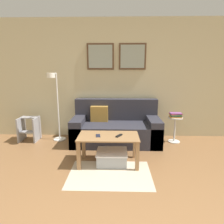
{
  "coord_description": "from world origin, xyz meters",
  "views": [
    {
      "loc": [
        -0.03,
        -1.06,
        1.49
      ],
      "look_at": [
        -0.11,
        1.93,
        0.85
      ],
      "focal_mm": 32.0,
      "sensor_mm": 36.0,
      "label": 1
    }
  ],
  "objects_px": {
    "floor_lamp": "(55,103)",
    "remote_control": "(119,136)",
    "storage_bin": "(112,157)",
    "side_table": "(175,127)",
    "couch": "(116,128)",
    "cell_phone": "(98,136)",
    "book_stack": "(176,115)",
    "step_stool": "(29,128)",
    "coffee_table": "(108,141)"
  },
  "relations": [
    {
      "from": "floor_lamp",
      "to": "remote_control",
      "type": "xyz_separation_m",
      "value": [
        1.27,
        -0.96,
        -0.36
      ]
    },
    {
      "from": "storage_bin",
      "to": "side_table",
      "type": "distance_m",
      "value": 1.65
    },
    {
      "from": "floor_lamp",
      "to": "couch",
      "type": "bearing_deg",
      "value": 2.43
    },
    {
      "from": "cell_phone",
      "to": "couch",
      "type": "bearing_deg",
      "value": 67.12
    },
    {
      "from": "floor_lamp",
      "to": "book_stack",
      "type": "distance_m",
      "value": 2.46
    },
    {
      "from": "book_stack",
      "to": "remote_control",
      "type": "relative_size",
      "value": 1.69
    },
    {
      "from": "couch",
      "to": "step_stool",
      "type": "height_order",
      "value": "couch"
    },
    {
      "from": "coffee_table",
      "to": "remote_control",
      "type": "distance_m",
      "value": 0.19
    },
    {
      "from": "book_stack",
      "to": "cell_phone",
      "type": "bearing_deg",
      "value": -145.62
    },
    {
      "from": "remote_control",
      "to": "storage_bin",
      "type": "bearing_deg",
      "value": -156.27
    },
    {
      "from": "couch",
      "to": "cell_phone",
      "type": "distance_m",
      "value": 1.05
    },
    {
      "from": "storage_bin",
      "to": "side_table",
      "type": "bearing_deg",
      "value": 38.72
    },
    {
      "from": "couch",
      "to": "step_stool",
      "type": "distance_m",
      "value": 1.84
    },
    {
      "from": "floor_lamp",
      "to": "step_stool",
      "type": "relative_size",
      "value": 2.86
    },
    {
      "from": "floor_lamp",
      "to": "remote_control",
      "type": "distance_m",
      "value": 1.63
    },
    {
      "from": "coffee_table",
      "to": "step_stool",
      "type": "relative_size",
      "value": 1.9
    },
    {
      "from": "storage_bin",
      "to": "cell_phone",
      "type": "xyz_separation_m",
      "value": [
        -0.22,
        -0.01,
        0.37
      ]
    },
    {
      "from": "side_table",
      "to": "step_stool",
      "type": "xyz_separation_m",
      "value": [
        -3.07,
        0.01,
        -0.05
      ]
    },
    {
      "from": "storage_bin",
      "to": "book_stack",
      "type": "xyz_separation_m",
      "value": [
        1.28,
        1.01,
        0.47
      ]
    },
    {
      "from": "storage_bin",
      "to": "floor_lamp",
      "type": "relative_size",
      "value": 0.34
    },
    {
      "from": "storage_bin",
      "to": "step_stool",
      "type": "xyz_separation_m",
      "value": [
        -1.79,
        1.03,
        0.16
      ]
    },
    {
      "from": "remote_control",
      "to": "coffee_table",
      "type": "bearing_deg",
      "value": -156.05
    },
    {
      "from": "floor_lamp",
      "to": "cell_phone",
      "type": "distance_m",
      "value": 1.39
    },
    {
      "from": "coffee_table",
      "to": "side_table",
      "type": "xyz_separation_m",
      "value": [
        1.33,
        1.02,
        -0.06
      ]
    },
    {
      "from": "coffee_table",
      "to": "storage_bin",
      "type": "xyz_separation_m",
      "value": [
        0.06,
        -0.01,
        -0.27
      ]
    },
    {
      "from": "couch",
      "to": "remote_control",
      "type": "relative_size",
      "value": 11.75
    },
    {
      "from": "floor_lamp",
      "to": "cell_phone",
      "type": "bearing_deg",
      "value": -45.1
    },
    {
      "from": "couch",
      "to": "storage_bin",
      "type": "height_order",
      "value": "couch"
    },
    {
      "from": "floor_lamp",
      "to": "side_table",
      "type": "height_order",
      "value": "floor_lamp"
    },
    {
      "from": "floor_lamp",
      "to": "book_stack",
      "type": "bearing_deg",
      "value": 1.7
    },
    {
      "from": "coffee_table",
      "to": "cell_phone",
      "type": "distance_m",
      "value": 0.19
    },
    {
      "from": "couch",
      "to": "remote_control",
      "type": "distance_m",
      "value": 1.03
    },
    {
      "from": "floor_lamp",
      "to": "storage_bin",
      "type": "bearing_deg",
      "value": -38.97
    },
    {
      "from": "floor_lamp",
      "to": "step_stool",
      "type": "bearing_deg",
      "value": 171.89
    },
    {
      "from": "coffee_table",
      "to": "storage_bin",
      "type": "relative_size",
      "value": 1.95
    },
    {
      "from": "cell_phone",
      "to": "remote_control",
      "type": "bearing_deg",
      "value": -9.11
    },
    {
      "from": "coffee_table",
      "to": "side_table",
      "type": "bearing_deg",
      "value": 37.34
    },
    {
      "from": "remote_control",
      "to": "cell_phone",
      "type": "relative_size",
      "value": 1.07
    },
    {
      "from": "side_table",
      "to": "book_stack",
      "type": "xyz_separation_m",
      "value": [
        -0.0,
        -0.01,
        0.26
      ]
    },
    {
      "from": "step_stool",
      "to": "remote_control",
      "type": "bearing_deg",
      "value": -28.87
    },
    {
      "from": "storage_bin",
      "to": "step_stool",
      "type": "relative_size",
      "value": 0.97
    },
    {
      "from": "side_table",
      "to": "step_stool",
      "type": "relative_size",
      "value": 1.06
    },
    {
      "from": "storage_bin",
      "to": "floor_lamp",
      "type": "height_order",
      "value": "floor_lamp"
    },
    {
      "from": "book_stack",
      "to": "storage_bin",
      "type": "bearing_deg",
      "value": -141.52
    },
    {
      "from": "book_stack",
      "to": "step_stool",
      "type": "bearing_deg",
      "value": 179.69
    },
    {
      "from": "couch",
      "to": "floor_lamp",
      "type": "height_order",
      "value": "floor_lamp"
    },
    {
      "from": "remote_control",
      "to": "book_stack",
      "type": "bearing_deg",
      "value": 73.2
    },
    {
      "from": "coffee_table",
      "to": "cell_phone",
      "type": "xyz_separation_m",
      "value": [
        -0.16,
        -0.02,
        0.1
      ]
    },
    {
      "from": "floor_lamp",
      "to": "side_table",
      "type": "bearing_deg",
      "value": 1.94
    },
    {
      "from": "book_stack",
      "to": "step_stool",
      "type": "relative_size",
      "value": 0.51
    }
  ]
}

